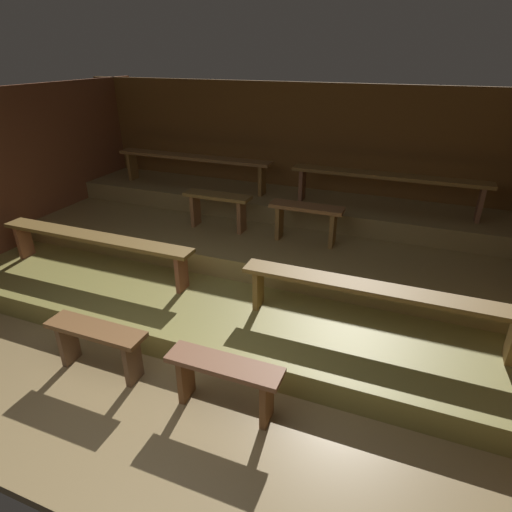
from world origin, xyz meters
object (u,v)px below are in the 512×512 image
at_px(bench_floor_left, 97,340).
at_px(bench_lower_left, 94,242).
at_px(bench_lower_right, 376,294).
at_px(bench_middle_left, 218,204).
at_px(bench_upper_left, 193,161).
at_px(bench_upper_right, 387,180).
at_px(bench_floor_right, 224,376).
at_px(bench_middle_right, 306,216).

height_order(bench_floor_left, bench_lower_left, bench_lower_left).
bearing_deg(bench_lower_right, bench_middle_left, 151.07).
bearing_deg(bench_upper_left, bench_lower_left, -95.13).
xyz_separation_m(bench_lower_left, bench_upper_left, (0.18, 2.01, 0.49)).
bearing_deg(bench_upper_left, bench_upper_right, 0.00).
height_order(bench_lower_left, bench_upper_right, bench_upper_right).
height_order(bench_floor_right, bench_lower_left, bench_lower_left).
bearing_deg(bench_middle_left, bench_floor_right, -62.98).
relative_size(bench_lower_left, bench_middle_right, 2.86).
bearing_deg(bench_floor_left, bench_middle_left, 89.32).
distance_m(bench_floor_left, bench_lower_left, 1.52).
relative_size(bench_floor_right, bench_lower_right, 0.37).
bearing_deg(bench_floor_right, bench_upper_left, 122.23).
relative_size(bench_floor_right, bench_lower_left, 0.37).
relative_size(bench_floor_left, bench_lower_right, 0.37).
xyz_separation_m(bench_middle_left, bench_upper_right, (1.97, 0.82, 0.30)).
distance_m(bench_floor_left, bench_upper_right, 3.82).
bearing_deg(bench_upper_right, bench_middle_right, -134.19).
relative_size(bench_floor_left, bench_upper_right, 0.38).
height_order(bench_floor_left, bench_floor_right, same).
bearing_deg(bench_upper_left, bench_lower_right, -34.30).
relative_size(bench_floor_right, bench_middle_right, 1.06).
height_order(bench_upper_left, bench_upper_right, same).
height_order(bench_lower_left, bench_upper_left, bench_upper_left).
relative_size(bench_floor_left, bench_middle_right, 1.06).
distance_m(bench_lower_left, bench_upper_left, 2.08).
xyz_separation_m(bench_lower_right, bench_middle_right, (-0.98, 1.19, 0.19)).
bearing_deg(bench_floor_left, bench_floor_right, 0.00).
distance_m(bench_floor_left, bench_floor_right, 1.22).
height_order(bench_floor_left, bench_middle_right, bench_middle_right).
bearing_deg(bench_upper_right, bench_lower_left, -145.70).
relative_size(bench_floor_left, bench_upper_left, 0.38).
bearing_deg(bench_floor_left, bench_upper_left, 103.76).
bearing_deg(bench_upper_right, bench_lower_right, -84.87).
bearing_deg(bench_middle_left, bench_lower_left, -129.63).
distance_m(bench_upper_left, bench_upper_right, 2.77).
height_order(bench_floor_right, bench_upper_right, bench_upper_right).
relative_size(bench_lower_right, bench_upper_left, 1.03).
distance_m(bench_lower_right, bench_upper_right, 2.08).
bearing_deg(bench_floor_right, bench_middle_right, 90.68).
distance_m(bench_lower_right, bench_middle_right, 1.55).
bearing_deg(bench_middle_right, bench_floor_right, -89.32).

